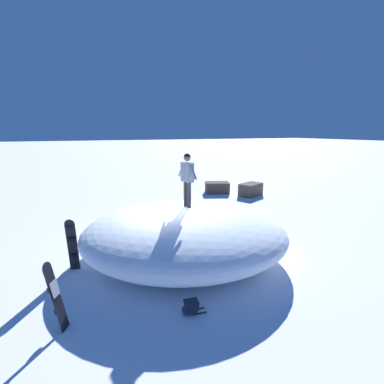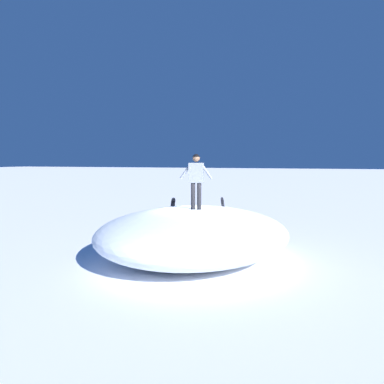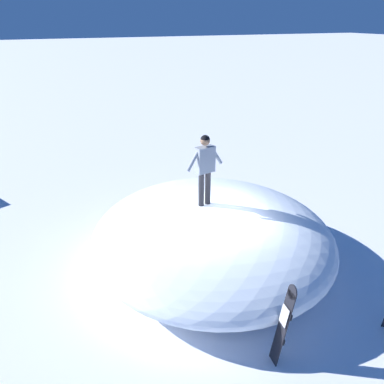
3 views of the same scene
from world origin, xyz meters
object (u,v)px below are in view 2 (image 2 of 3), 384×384
Objects in this scene: backpack_near at (129,240)px; snowboard_primary_upright at (172,214)px; snowboard_secondary_upright at (224,216)px; snowboarder_standing at (196,176)px.

snowboard_primary_upright is at bearing -13.45° from backpack_near.
snowboard_secondary_upright is at bearing -52.21° from backpack_near.
snowboarder_standing is at bearing -149.09° from snowboard_primary_upright.
snowboard_primary_upright is 2.54m from snowboard_secondary_upright.
snowboard_secondary_upright is at bearing -2.15° from snowboarder_standing.
snowboard_primary_upright is 2.64× the size of backpack_near.
snowboarder_standing reaches higher than snowboard_secondary_upright.
snowboarder_standing is at bearing 177.85° from snowboard_secondary_upright.
snowboarder_standing is 4.10m from snowboard_secondary_upright.
snowboarder_standing reaches higher than backpack_near.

